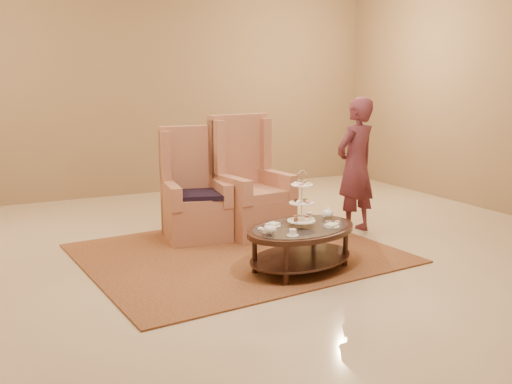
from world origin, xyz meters
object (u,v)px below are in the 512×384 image
armchair_left (194,201)px  tea_table (301,235)px  person (356,166)px  armchair_right (248,194)px

armchair_left → tea_table: bearing=-65.2°
person → armchair_left: bearing=-34.0°
armchair_left → person: size_ratio=0.80×
tea_table → person: bearing=20.9°
armchair_left → person: (1.81, -0.64, 0.38)m
armchair_left → armchair_right: bearing=-2.6°
armchair_left → armchair_right: 0.65m
armchair_left → armchair_right: (0.64, -0.11, 0.04)m
armchair_left → person: bearing=-12.2°
tea_table → armchair_right: (0.14, 1.47, 0.11)m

